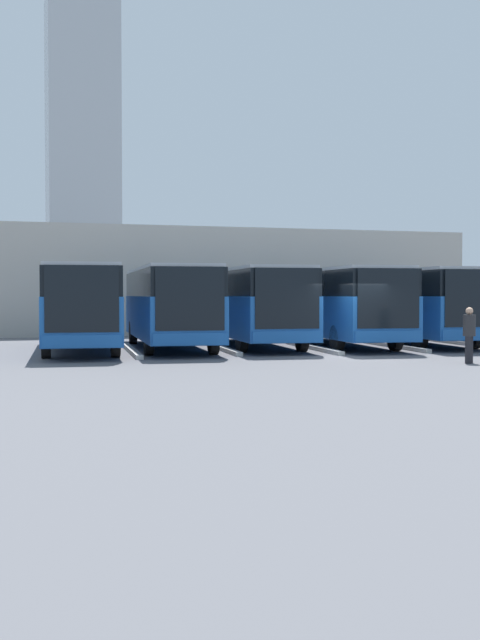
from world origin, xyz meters
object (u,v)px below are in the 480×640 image
at_px(bus_5, 79,304).
at_px(bus_1, 411,303).
at_px(pedestrian, 469,333).
at_px(bus_2, 337,303).
at_px(bus_4, 169,303).
at_px(bus_3, 252,303).

bearing_deg(bus_5, bus_1, -175.04).
relative_size(bus_1, pedestrian, 6.38).
bearing_deg(bus_2, bus_5, 4.24).
xyz_separation_m(bus_1, pedestrian, (2.96, 9.06, -0.84)).
bearing_deg(bus_2, bus_1, -172.88).
xyz_separation_m(bus_1, bus_5, (13.98, 0.10, 0.00)).
height_order(bus_1, bus_2, same).
bearing_deg(bus_1, bus_5, 4.96).
relative_size(bus_1, bus_2, 1.00).
xyz_separation_m(bus_4, pedestrian, (-7.52, 9.20, -0.84)).
xyz_separation_m(bus_2, pedestrian, (-0.53, 8.90, -0.84)).
height_order(bus_1, bus_5, same).
height_order(bus_3, bus_5, same).
bearing_deg(bus_3, bus_1, -179.52).
distance_m(bus_2, bus_3, 3.55).
bearing_deg(bus_3, bus_5, 9.43).
bearing_deg(pedestrian, bus_3, -110.85).
height_order(bus_1, bus_4, same).
relative_size(bus_4, bus_5, 1.00).
height_order(bus_2, pedestrian, bus_2).
relative_size(bus_2, bus_3, 1.00).
distance_m(bus_2, bus_5, 10.48).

